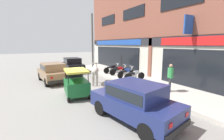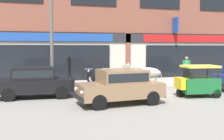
{
  "view_description": "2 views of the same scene",
  "coord_description": "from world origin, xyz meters",
  "px_view_note": "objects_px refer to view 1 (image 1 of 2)",
  "views": [
    {
      "loc": [
        9.15,
        -3.57,
        2.86
      ],
      "look_at": [
        1.22,
        1.0,
        1.28
      ],
      "focal_mm": 24.0,
      "sensor_mm": 36.0,
      "label": 1
    },
    {
      "loc": [
        -6.12,
        -12.27,
        2.37
      ],
      "look_at": [
        -2.4,
        1.0,
        1.19
      ],
      "focal_mm": 42.0,
      "sensor_mm": 36.0,
      "label": 2
    }
  ],
  "objects_px": {
    "motorcycle_1": "(119,70)",
    "utility_pole": "(92,43)",
    "car_0": "(73,64)",
    "cow": "(95,70)",
    "pedestrian": "(170,75)",
    "car_1": "(134,100)",
    "motorcycle_0": "(112,69)",
    "motorcycle_2": "(126,73)",
    "car_2": "(53,71)",
    "motorcycle_3": "(135,75)",
    "auto_rickshaw": "(76,85)"
  },
  "relations": [
    {
      "from": "cow",
      "to": "car_2",
      "type": "xyz_separation_m",
      "value": [
        -2.21,
        -2.54,
        -0.19
      ]
    },
    {
      "from": "cow",
      "to": "car_1",
      "type": "distance_m",
      "value": 5.64
    },
    {
      "from": "motorcycle_0",
      "to": "motorcycle_2",
      "type": "height_order",
      "value": "same"
    },
    {
      "from": "car_0",
      "to": "car_1",
      "type": "bearing_deg",
      "value": -3.94
    },
    {
      "from": "car_2",
      "to": "cow",
      "type": "bearing_deg",
      "value": 49.0
    },
    {
      "from": "motorcycle_3",
      "to": "pedestrian",
      "type": "relative_size",
      "value": 1.13
    },
    {
      "from": "car_0",
      "to": "cow",
      "type": "bearing_deg",
      "value": 0.57
    },
    {
      "from": "cow",
      "to": "motorcycle_3",
      "type": "height_order",
      "value": "cow"
    },
    {
      "from": "car_1",
      "to": "motorcycle_0",
      "type": "bearing_deg",
      "value": 155.43
    },
    {
      "from": "cow",
      "to": "motorcycle_0",
      "type": "relative_size",
      "value": 1.09
    },
    {
      "from": "car_1",
      "to": "motorcycle_2",
      "type": "relative_size",
      "value": 2.1
    },
    {
      "from": "motorcycle_2",
      "to": "motorcycle_3",
      "type": "bearing_deg",
      "value": -1.6
    },
    {
      "from": "auto_rickshaw",
      "to": "utility_pole",
      "type": "distance_m",
      "value": 8.02
    },
    {
      "from": "car_0",
      "to": "motorcycle_1",
      "type": "relative_size",
      "value": 2.02
    },
    {
      "from": "auto_rickshaw",
      "to": "motorcycle_2",
      "type": "xyz_separation_m",
      "value": [
        -2.02,
        4.81,
        -0.12
      ]
    },
    {
      "from": "motorcycle_0",
      "to": "motorcycle_1",
      "type": "relative_size",
      "value": 1.0
    },
    {
      "from": "motorcycle_0",
      "to": "utility_pole",
      "type": "xyz_separation_m",
      "value": [
        -2.36,
        -0.99,
        2.49
      ]
    },
    {
      "from": "motorcycle_1",
      "to": "motorcycle_2",
      "type": "xyz_separation_m",
      "value": [
        1.19,
        -0.04,
        0.0
      ]
    },
    {
      "from": "car_1",
      "to": "car_0",
      "type": "bearing_deg",
      "value": 176.06
    },
    {
      "from": "car_0",
      "to": "pedestrian",
      "type": "relative_size",
      "value": 2.29
    },
    {
      "from": "car_2",
      "to": "motorcycle_0",
      "type": "xyz_separation_m",
      "value": [
        -0.22,
        5.37,
        -0.27
      ]
    },
    {
      "from": "pedestrian",
      "to": "auto_rickshaw",
      "type": "bearing_deg",
      "value": -116.03
    },
    {
      "from": "car_0",
      "to": "motorcycle_1",
      "type": "xyz_separation_m",
      "value": [
        4.32,
        2.96,
        -0.27
      ]
    },
    {
      "from": "car_0",
      "to": "motorcycle_3",
      "type": "xyz_separation_m",
      "value": [
        6.67,
        2.89,
        -0.27
      ]
    },
    {
      "from": "motorcycle_3",
      "to": "car_2",
      "type": "bearing_deg",
      "value": -120.8
    },
    {
      "from": "motorcycle_2",
      "to": "cow",
      "type": "bearing_deg",
      "value": -86.75
    },
    {
      "from": "motorcycle_1",
      "to": "pedestrian",
      "type": "xyz_separation_m",
      "value": [
        5.55,
        -0.06,
        0.6
      ]
    },
    {
      "from": "car_1",
      "to": "utility_pole",
      "type": "xyz_separation_m",
      "value": [
        -10.37,
        2.68,
        2.22
      ]
    },
    {
      "from": "car_1",
      "to": "utility_pole",
      "type": "distance_m",
      "value": 10.93
    },
    {
      "from": "car_2",
      "to": "pedestrian",
      "type": "xyz_separation_m",
      "value": [
        6.41,
        5.38,
        0.33
      ]
    },
    {
      "from": "motorcycle_0",
      "to": "car_2",
      "type": "bearing_deg",
      "value": -87.62
    },
    {
      "from": "cow",
      "to": "motorcycle_0",
      "type": "xyz_separation_m",
      "value": [
        -2.43,
        2.83,
        -0.46
      ]
    },
    {
      "from": "car_0",
      "to": "auto_rickshaw",
      "type": "distance_m",
      "value": 7.77
    },
    {
      "from": "cow",
      "to": "auto_rickshaw",
      "type": "distance_m",
      "value": 2.72
    },
    {
      "from": "cow",
      "to": "pedestrian",
      "type": "xyz_separation_m",
      "value": [
        4.2,
        2.84,
        0.14
      ]
    },
    {
      "from": "motorcycle_1",
      "to": "utility_pole",
      "type": "distance_m",
      "value": 4.37
    },
    {
      "from": "motorcycle_3",
      "to": "utility_pole",
      "type": "relative_size",
      "value": 0.32
    },
    {
      "from": "car_1",
      "to": "motorcycle_0",
      "type": "relative_size",
      "value": 2.1
    },
    {
      "from": "cow",
      "to": "pedestrian",
      "type": "distance_m",
      "value": 5.07
    },
    {
      "from": "car_2",
      "to": "pedestrian",
      "type": "relative_size",
      "value": 2.32
    },
    {
      "from": "auto_rickshaw",
      "to": "pedestrian",
      "type": "relative_size",
      "value": 1.28
    },
    {
      "from": "motorcycle_0",
      "to": "utility_pole",
      "type": "height_order",
      "value": "utility_pole"
    },
    {
      "from": "car_1",
      "to": "utility_pole",
      "type": "height_order",
      "value": "utility_pole"
    },
    {
      "from": "car_1",
      "to": "motorcycle_3",
      "type": "height_order",
      "value": "car_1"
    },
    {
      "from": "car_1",
      "to": "motorcycle_2",
      "type": "distance_m",
      "value": 6.83
    },
    {
      "from": "motorcycle_0",
      "to": "motorcycle_3",
      "type": "height_order",
      "value": "same"
    },
    {
      "from": "car_2",
      "to": "motorcycle_2",
      "type": "distance_m",
      "value": 5.79
    },
    {
      "from": "cow",
      "to": "car_1",
      "type": "relative_size",
      "value": 0.52
    },
    {
      "from": "cow",
      "to": "utility_pole",
      "type": "xyz_separation_m",
      "value": [
        -4.79,
        1.84,
        2.03
      ]
    },
    {
      "from": "auto_rickshaw",
      "to": "motorcycle_0",
      "type": "xyz_separation_m",
      "value": [
        -4.29,
        4.78,
        -0.12
      ]
    }
  ]
}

